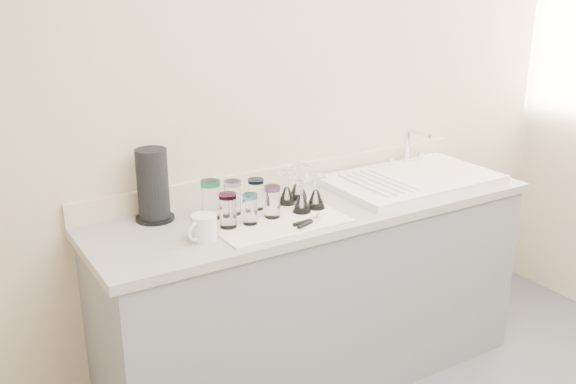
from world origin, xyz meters
TOP-DOWN VIEW (x-y plane):
  - counter_unit at (0.00, 1.20)m, footprint 2.06×0.62m
  - sink_unit at (0.55, 1.20)m, footprint 0.82×0.50m
  - dish_towel at (-0.27, 1.14)m, footprint 0.55×0.42m
  - tumbler_teal at (-0.49, 1.26)m, footprint 0.08×0.08m
  - tumbler_cyan at (-0.39, 1.26)m, footprint 0.07×0.07m
  - tumbler_purple at (-0.28, 1.26)m, footprint 0.07×0.07m
  - tumbler_magenta at (-0.47, 1.14)m, footprint 0.07×0.07m
  - tumbler_blue at (-0.38, 1.12)m, footprint 0.06×0.06m
  - tumbler_lavender at (-0.27, 1.14)m, footprint 0.07×0.07m
  - goblet_back_left at (-0.13, 1.25)m, footprint 0.08×0.08m
  - goblet_back_right at (-0.05, 1.28)m, footprint 0.09×0.09m
  - goblet_front_left at (-0.13, 1.13)m, footprint 0.08×0.08m
  - goblet_front_right at (-0.05, 1.14)m, footprint 0.08×0.08m
  - can_opener at (-0.18, 1.00)m, footprint 0.13×0.06m
  - white_mug at (-0.60, 1.08)m, footprint 0.15×0.13m
  - paper_towel_roll at (-0.69, 1.39)m, footprint 0.16×0.16m

SIDE VIEW (x-z plane):
  - counter_unit at x=0.00m, z-range 0.00..0.90m
  - dish_towel at x=-0.27m, z-range 0.90..0.91m
  - can_opener at x=-0.18m, z-range 0.91..0.92m
  - sink_unit at x=0.55m, z-range 0.81..1.03m
  - white_mug at x=-0.60m, z-range 0.90..1.00m
  - goblet_back_left at x=-0.13m, z-range 0.88..1.03m
  - goblet_front_left at x=-0.13m, z-range 0.88..1.03m
  - goblet_front_right at x=-0.05m, z-range 0.88..1.03m
  - goblet_back_right at x=-0.05m, z-range 0.88..1.04m
  - tumbler_blue at x=-0.38m, z-range 0.91..1.03m
  - tumbler_lavender at x=-0.27m, z-range 0.91..1.04m
  - tumbler_purple at x=-0.28m, z-range 0.91..1.04m
  - tumbler_magenta at x=-0.47m, z-range 0.91..1.05m
  - tumbler_cyan at x=-0.39m, z-range 0.91..1.05m
  - tumbler_teal at x=-0.49m, z-range 0.91..1.07m
  - paper_towel_roll at x=-0.69m, z-range 0.90..1.20m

